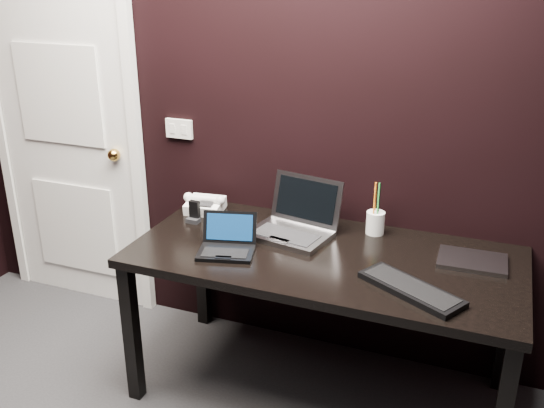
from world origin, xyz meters
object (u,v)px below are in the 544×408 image
at_px(ext_keyboard, 411,289).
at_px(closed_laptop, 472,261).
at_px(silver_laptop, 294,225).
at_px(mobile_phone, 194,214).
at_px(desk, 324,269).
at_px(door, 66,130).
at_px(netbook, 227,245).
at_px(pen_cup, 375,222).
at_px(desk_phone, 205,205).

xyz_separation_m(ext_keyboard, closed_laptop, (0.20, 0.34, -0.00)).
relative_size(silver_laptop, mobile_phone, 3.85).
bearing_deg(desk, mobile_phone, 171.58).
bearing_deg(desk, door, 167.18).
bearing_deg(closed_laptop, netbook, -164.52).
relative_size(closed_laptop, pen_cup, 1.14).
distance_m(netbook, pen_cup, 0.71).
xyz_separation_m(door, closed_laptop, (2.26, -0.23, -0.29)).
relative_size(netbook, silver_laptop, 0.70).
distance_m(door, desk_phone, 0.99).
xyz_separation_m(desk, silver_laptop, (-0.19, 0.14, 0.12)).
bearing_deg(mobile_phone, closed_laptop, 1.69).
distance_m(desk, pen_cup, 0.36).
relative_size(ext_keyboard, desk_phone, 1.96).
relative_size(netbook, ext_keyboard, 0.65).
bearing_deg(netbook, pen_cup, 37.34).
bearing_deg(desk, closed_laptop, 13.03).
relative_size(netbook, mobile_phone, 2.69).
height_order(mobile_phone, pen_cup, pen_cup).
bearing_deg(netbook, ext_keyboard, -4.20).
xyz_separation_m(silver_laptop, closed_laptop, (0.80, -0.00, -0.04)).
xyz_separation_m(netbook, mobile_phone, (-0.29, 0.24, 0.01)).
distance_m(closed_laptop, desk_phone, 1.32).
relative_size(door, ext_keyboard, 4.85).
height_order(desk_phone, pen_cup, pen_cup).
height_order(door, desk, door).
relative_size(ext_keyboard, closed_laptop, 1.52).
relative_size(door, desk, 1.26).
relative_size(desk, mobile_phone, 15.88).
bearing_deg(netbook, mobile_phone, 140.34).
bearing_deg(door, ext_keyboard, -15.60).
height_order(door, netbook, door).
bearing_deg(mobile_phone, door, 164.05).
bearing_deg(ext_keyboard, pen_cup, 116.93).
height_order(desk, mobile_phone, mobile_phone).
distance_m(netbook, mobile_phone, 0.38).
bearing_deg(desk_phone, mobile_phone, -86.22).
relative_size(silver_laptop, desk_phone, 1.83).
xyz_separation_m(ext_keyboard, mobile_phone, (-1.11, 0.30, 0.03)).
bearing_deg(door, desk, -12.82).
bearing_deg(door, netbook, -22.47).
bearing_deg(netbook, silver_laptop, 53.16).
height_order(silver_laptop, mobile_phone, silver_laptop).
relative_size(door, pen_cup, 8.43).
bearing_deg(netbook, desk_phone, 128.78).
distance_m(mobile_phone, pen_cup, 0.88).
distance_m(door, pen_cup, 1.83).
height_order(door, desk_phone, door).
relative_size(silver_laptop, closed_laptop, 1.42).
height_order(desk, silver_laptop, silver_laptop).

